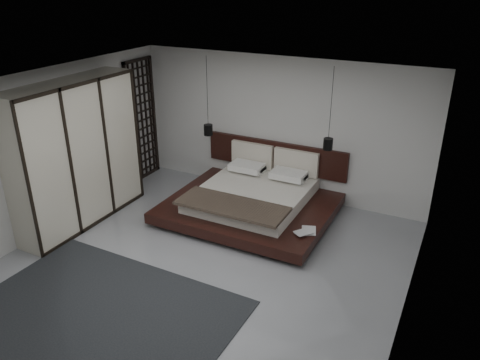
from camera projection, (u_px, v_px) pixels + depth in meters
The scene contains 14 objects.
floor at pixel (203, 264), 7.38m from camera, with size 6.00×6.00×0.00m, color #94969C.
ceiling at pixel (196, 88), 6.24m from camera, with size 6.00×6.00×0.00m, color white.
wall_back at pixel (279, 128), 9.26m from camera, with size 6.00×6.00×0.00m, color silver.
wall_front at pixel (32, 301), 4.37m from camera, with size 6.00×6.00×0.00m, color silver.
wall_left at pixel (51, 151), 8.05m from camera, with size 6.00×6.00×0.00m, color silver.
wall_right at pixel (415, 230), 5.57m from camera, with size 6.00×6.00×0.00m, color silver.
lattice_screen at pixel (142, 120), 10.07m from camera, with size 0.05×0.90×2.60m, color black.
bed at pixel (253, 199), 8.82m from camera, with size 2.99×2.48×1.11m.
book_lower at pixel (302, 230), 7.76m from camera, with size 0.23×0.31×0.03m, color #99724C.
book_upper at pixel (300, 230), 7.74m from camera, with size 0.20×0.28×0.02m, color #99724C.
pendant_left at pixel (208, 130), 9.30m from camera, with size 0.18×0.18×1.56m.
pendant_right at pixel (328, 144), 8.25m from camera, with size 0.17×0.17×1.46m.
wardrobe at pixel (77, 154), 8.19m from camera, with size 0.62×2.64×2.59m.
rug at pixel (98, 316), 6.25m from camera, with size 3.58×2.56×0.02m, color black.
Camera 1 is at (3.33, -5.27, 4.21)m, focal length 35.00 mm.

